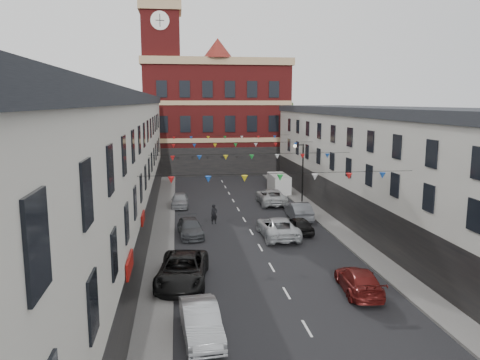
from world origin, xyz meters
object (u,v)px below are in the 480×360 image
car_left_d (190,228)px  car_right_d (298,225)px  car_right_f (271,196)px  moving_car (278,227)px  car_left_e (180,200)px  car_right_c (359,281)px  car_right_e (299,211)px  car_left_c (182,270)px  pedestrian (214,214)px  white_van (279,184)px  car_left_b (201,321)px  street_lamp (300,165)px

car_left_d → car_right_d: (8.39, -0.35, 0.02)m
car_right_f → moving_car: moving_car is taller
car_left_e → car_right_c: (9.36, -22.17, -0.03)m
car_right_e → car_right_f: bearing=-78.5°
car_left_c → car_right_c: car_left_c is taller
car_right_e → car_right_c: bearing=88.5°
car_right_c → car_left_c: bearing=-9.0°
car_left_c → car_right_e: 16.83m
car_right_c → pedestrian: size_ratio=2.74×
moving_car → white_van: (3.84, 17.14, 0.26)m
car_right_e → pedestrian: (-7.42, -0.52, 0.06)m
car_left_b → car_left_e: (-0.71, 25.91, -0.04)m
car_right_c → car_right_d: (-0.26, 11.65, -0.01)m
car_left_b → car_right_c: bearing=18.7°
car_right_c → pedestrian: (-6.57, 15.34, 0.17)m
car_left_b → white_van: white_van is taller
car_right_d → moving_car: size_ratio=0.69×
car_right_e → street_lamp: bearing=-104.0°
street_lamp → car_right_e: size_ratio=1.28×
car_left_b → car_right_c: 9.43m
car_right_d → pedestrian: 7.30m
car_right_f → car_right_c: bearing=91.8°
car_right_e → pedestrian: pedestrian is taller
car_left_e → car_right_e: bearing=-29.7°
street_lamp → car_left_d: (-11.34, -10.39, -3.27)m
car_left_e → car_right_e: (10.22, -6.31, 0.08)m
car_left_c → car_right_d: bearing=52.1°
car_left_e → car_right_e: size_ratio=0.87×
street_lamp → car_right_c: size_ratio=1.32×
car_right_e → white_van: white_van is taller
car_left_b → car_right_d: bearing=56.7°
car_left_b → car_right_c: size_ratio=0.98×
car_left_d → pedestrian: (2.09, 3.33, 0.20)m
moving_car → car_right_f: bearing=-99.7°
car_left_b → car_right_c: car_left_b is taller
moving_car → car_left_b: bearing=65.2°
car_left_c → white_van: bearing=73.4°
car_right_e → white_van: (0.88, 12.10, 0.26)m
car_left_c → moving_car: bearing=55.8°
street_lamp → car_right_f: bearing=-178.5°
car_right_c → car_right_d: bearing=-82.8°
car_right_c → car_right_e: car_right_e is taller
car_left_d → pedestrian: bearing=52.9°
car_right_d → car_left_e: bearing=-53.2°
car_right_c → car_right_d: 11.66m
car_left_e → car_right_c: bearing=-65.1°
car_left_b → car_right_e: bearing=59.4°
car_right_d → white_van: bearing=-101.1°
street_lamp → car_left_b: size_ratio=1.35×
street_lamp → moving_car: bearing=-112.5°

